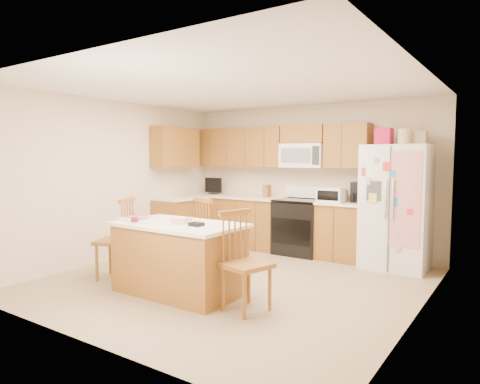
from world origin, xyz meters
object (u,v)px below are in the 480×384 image
Objects in this scene: windsor_chair_left at (117,240)px; windsor_chair_back at (213,239)px; stove at (300,226)px; refrigerator at (396,206)px; island at (179,258)px; windsor_chair_right at (245,264)px.

windsor_chair_back is (1.03, 0.78, 0.00)m from windsor_chair_left.
stove is 1.63m from refrigerator.
windsor_chair_right is at bearing -2.88° from island.
stove is at bearing 62.65° from windsor_chair_left.
windsor_chair_left is 1.00× the size of windsor_chair_back.
windsor_chair_right is at bearing -108.08° from refrigerator.
stove is at bearing 84.12° from island.
windsor_chair_right is (0.70, -2.74, 0.03)m from stove.
island is at bearing 177.12° from windsor_chair_right.
refrigerator is 1.88× the size of windsor_chair_left.
stove reaches higher than windsor_chair_back.
island is at bearing -0.20° from windsor_chair_left.
refrigerator is at bearing 41.55° from windsor_chair_left.
island is 1.51× the size of windsor_chair_back.
windsor_chair_left reaches higher than island.
stove reaches higher than windsor_chair_left.
windsor_chair_left is at bearing -142.96° from windsor_chair_back.
windsor_chair_back is at bearing -136.27° from refrigerator.
refrigerator reaches higher than windsor_chair_left.
stove is 1.94m from windsor_chair_back.
windsor_chair_back is at bearing 37.04° from windsor_chair_left.
windsor_chair_left is (-2.96, -2.62, -0.41)m from refrigerator.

